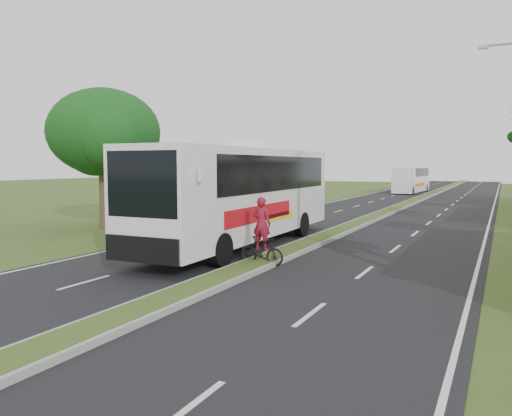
% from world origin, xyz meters
% --- Properties ---
extents(ground, '(180.00, 180.00, 0.00)m').
position_xyz_m(ground, '(0.00, 0.00, 0.00)').
color(ground, '#3A521E').
rests_on(ground, ground).
extents(road_asphalt, '(14.00, 160.00, 0.02)m').
position_xyz_m(road_asphalt, '(0.00, 20.00, 0.01)').
color(road_asphalt, black).
rests_on(road_asphalt, ground).
extents(median_strip, '(1.20, 160.00, 0.18)m').
position_xyz_m(median_strip, '(0.00, 20.00, 0.10)').
color(median_strip, gray).
rests_on(median_strip, ground).
extents(lane_edge_left, '(0.12, 160.00, 0.01)m').
position_xyz_m(lane_edge_left, '(-6.70, 20.00, 0.00)').
color(lane_edge_left, silver).
rests_on(lane_edge_left, ground).
extents(lane_edge_right, '(0.12, 160.00, 0.01)m').
position_xyz_m(lane_edge_right, '(6.70, 20.00, 0.00)').
color(lane_edge_right, silver).
rests_on(lane_edge_right, ground).
extents(shade_tree, '(6.30, 6.00, 7.54)m').
position_xyz_m(shade_tree, '(-12.11, 10.02, 5.03)').
color(shade_tree, '#473321').
rests_on(shade_tree, ground).
extents(coach_bus_main, '(3.16, 13.70, 4.41)m').
position_xyz_m(coach_bus_main, '(-2.45, 8.05, 2.42)').
color(coach_bus_main, white).
rests_on(coach_bus_main, ground).
extents(coach_bus_far, '(2.80, 10.79, 3.11)m').
position_xyz_m(coach_bus_far, '(-2.79, 52.85, 1.77)').
color(coach_bus_far, white).
rests_on(coach_bus_far, ground).
extents(motorcyclist, '(1.66, 0.53, 2.37)m').
position_xyz_m(motorcyclist, '(0.05, 4.56, 0.89)').
color(motorcyclist, black).
rests_on(motorcyclist, ground).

